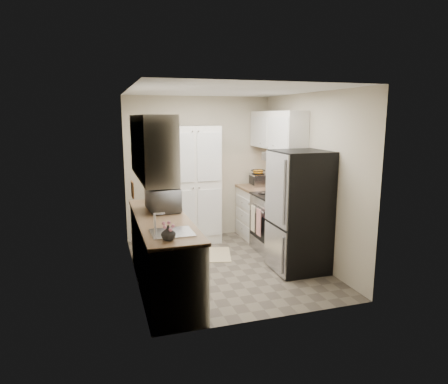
% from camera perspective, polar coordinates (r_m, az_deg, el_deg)
% --- Properties ---
extents(ground, '(3.20, 3.20, 0.00)m').
position_cam_1_polar(ground, '(5.94, 0.38, -10.54)').
color(ground, '#665B4C').
rests_on(ground, ground).
extents(room_shell, '(2.64, 3.24, 2.52)m').
position_cam_1_polar(room_shell, '(5.54, 0.25, 5.25)').
color(room_shell, beige).
rests_on(room_shell, ground).
extents(pantry_cabinet, '(0.90, 0.55, 2.00)m').
position_cam_1_polar(pantry_cabinet, '(6.85, -4.58, 1.01)').
color(pantry_cabinet, silver).
rests_on(pantry_cabinet, ground).
extents(base_cabinet_left, '(0.60, 2.30, 0.88)m').
position_cam_1_polar(base_cabinet_left, '(5.18, -8.72, -8.75)').
color(base_cabinet_left, silver).
rests_on(base_cabinet_left, ground).
extents(countertop_left, '(0.63, 2.33, 0.04)m').
position_cam_1_polar(countertop_left, '(5.05, -8.87, -3.83)').
color(countertop_left, '#846647').
rests_on(countertop_left, base_cabinet_left).
extents(base_cabinet_right, '(0.60, 0.80, 0.88)m').
position_cam_1_polar(base_cabinet_right, '(7.20, 4.99, -3.05)').
color(base_cabinet_right, silver).
rests_on(base_cabinet_right, ground).
extents(countertop_right, '(0.63, 0.83, 0.04)m').
position_cam_1_polar(countertop_right, '(7.10, 5.05, 0.55)').
color(countertop_right, '#846647').
rests_on(countertop_right, base_cabinet_right).
extents(electric_range, '(0.71, 0.78, 1.13)m').
position_cam_1_polar(electric_range, '(6.48, 7.57, -4.35)').
color(electric_range, '#B7B7BC').
rests_on(electric_range, ground).
extents(refrigerator, '(0.70, 0.72, 1.70)m').
position_cam_1_polar(refrigerator, '(5.68, 10.75, -2.75)').
color(refrigerator, '#B7B7BC').
rests_on(refrigerator, ground).
extents(microwave, '(0.43, 0.60, 0.32)m').
position_cam_1_polar(microwave, '(5.38, -8.69, -0.95)').
color(microwave, '#B0B0B5').
rests_on(microwave, countertop_left).
extents(wine_bottle, '(0.08, 0.08, 0.32)m').
position_cam_1_polar(wine_bottle, '(5.84, -10.03, -0.05)').
color(wine_bottle, black).
rests_on(wine_bottle, countertop_left).
extents(flower_vase, '(0.16, 0.16, 0.15)m').
position_cam_1_polar(flower_vase, '(4.11, -7.96, -5.80)').
color(flower_vase, silver).
rests_on(flower_vase, countertop_left).
extents(cutting_board, '(0.06, 0.21, 0.26)m').
position_cam_1_polar(cutting_board, '(5.95, -10.16, -0.14)').
color(cutting_board, '#3B8346').
rests_on(cutting_board, countertop_left).
extents(toaster_oven, '(0.32, 0.39, 0.21)m').
position_cam_1_polar(toaster_oven, '(7.22, 5.06, 1.74)').
color(toaster_oven, '#B3B3B9').
rests_on(toaster_oven, countertop_right).
extents(fruit_basket, '(0.33, 0.33, 0.11)m').
position_cam_1_polar(fruit_basket, '(7.21, 4.90, 3.01)').
color(fruit_basket, orange).
rests_on(fruit_basket, toaster_oven).
extents(kitchen_mat, '(0.59, 0.77, 0.01)m').
position_cam_1_polar(kitchen_mat, '(6.39, -1.06, -8.90)').
color(kitchen_mat, beige).
rests_on(kitchen_mat, ground).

